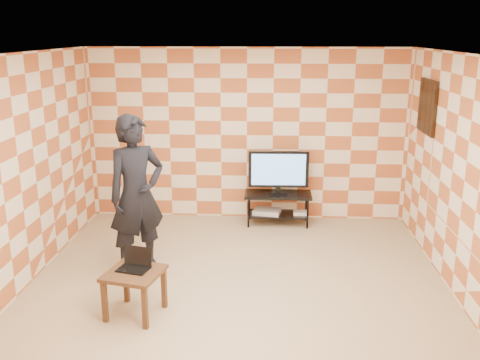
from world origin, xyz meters
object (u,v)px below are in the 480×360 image
object	(u,v)px
person	(137,195)
side_table	(134,279)
tv_stand	(278,202)
tv	(279,170)

from	to	relation	value
person	side_table	bearing A→B (deg)	-117.19
side_table	person	world-z (taller)	person
tv_stand	person	distance (m)	2.58
person	tv	bearing A→B (deg)	7.08
tv	tv_stand	bearing A→B (deg)	88.09
tv_stand	side_table	xyz separation A→B (m)	(-1.55, -2.88, 0.05)
tv_stand	side_table	size ratio (longest dim) A/B	1.55
tv	side_table	world-z (taller)	tv
side_table	tv	bearing A→B (deg)	61.73
tv	side_table	xyz separation A→B (m)	(-1.55, -2.87, -0.46)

